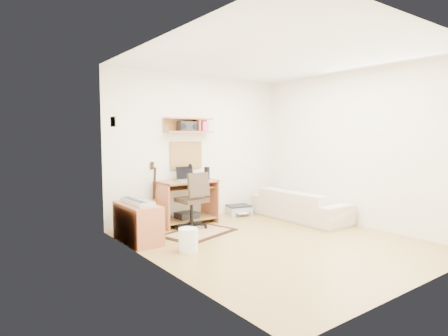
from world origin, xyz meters
TOP-DOWN VIEW (x-y plane):
  - floor at (0.00, 0.00)m, footprint 3.60×4.00m
  - ceiling at (0.00, 0.00)m, footprint 3.60×4.00m
  - back_wall at (0.00, 2.00)m, footprint 3.60×0.01m
  - left_wall at (-1.80, 0.00)m, footprint 0.01×4.00m
  - right_wall at (1.80, 0.00)m, footprint 0.01×4.00m
  - wall_shelf at (-0.30, 1.88)m, footprint 0.90×0.25m
  - cork_board at (-0.30, 1.98)m, footprint 0.64×0.03m
  - wall_photo at (-1.79, 1.50)m, footprint 0.02×0.20m
  - desk at (-0.45, 1.73)m, footprint 1.00×0.55m
  - laptop at (-0.44, 1.71)m, footprint 0.34×0.34m
  - speaker at (-0.06, 1.68)m, footprint 0.10×0.10m
  - desk_lamp at (-0.27, 1.87)m, footprint 0.09×0.09m
  - pencil_cup at (-0.12, 1.83)m, footprint 0.07×0.07m
  - boombox at (-0.34, 1.87)m, footprint 0.33×0.15m
  - rug at (-0.63, 1.07)m, footprint 1.27×1.02m
  - task_chair at (-0.55, 1.40)m, footprint 0.51×0.51m
  - cabinet at (-1.58, 1.20)m, footprint 0.40×0.90m
  - music_keyboard at (-1.58, 1.20)m, footprint 0.22×0.72m
  - guitar at (-0.97, 1.86)m, footprint 0.32×0.23m
  - waste_basket at (-1.23, 0.38)m, footprint 0.33×0.33m
  - printer at (0.76, 1.80)m, footprint 0.52×0.45m
  - sofa at (1.38, 0.80)m, footprint 0.54×1.85m

SIDE VIEW (x-z plane):
  - floor at x=0.00m, z-range -0.01..0.00m
  - rug at x=-0.63m, z-range 0.00..0.02m
  - printer at x=0.76m, z-range 0.00..0.17m
  - waste_basket at x=-1.23m, z-range 0.00..0.31m
  - cabinet at x=-1.58m, z-range 0.00..0.55m
  - sofa at x=1.38m, z-range 0.00..0.72m
  - desk at x=-0.45m, z-range 0.00..0.75m
  - task_chair at x=-0.55m, z-range 0.00..0.95m
  - guitar at x=-0.97m, z-range 0.00..1.09m
  - music_keyboard at x=-1.58m, z-range 0.55..0.61m
  - pencil_cup at x=-0.12m, z-range 0.75..0.85m
  - speaker at x=-0.06m, z-range 0.75..0.97m
  - laptop at x=-0.44m, z-range 0.75..0.99m
  - desk_lamp at x=-0.27m, z-range 0.75..1.03m
  - cork_board at x=-0.30m, z-range 0.92..1.42m
  - back_wall at x=0.00m, z-range 0.00..2.60m
  - left_wall at x=-1.80m, z-range 0.00..2.60m
  - right_wall at x=1.80m, z-range 0.00..2.60m
  - boombox at x=-0.34m, z-range 1.60..1.76m
  - wall_shelf at x=-0.30m, z-range 1.57..1.83m
  - wall_photo at x=-1.79m, z-range 1.65..1.79m
  - ceiling at x=0.00m, z-range 2.60..2.61m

